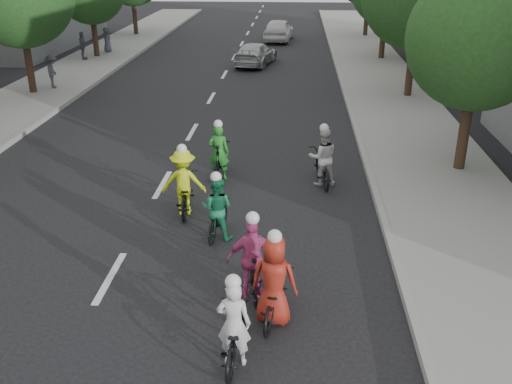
# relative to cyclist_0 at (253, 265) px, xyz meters

# --- Properties ---
(ground) EXTENTS (120.00, 120.00, 0.00)m
(ground) POSITION_rel_cyclist_0_xyz_m (-3.03, 0.40, -0.68)
(ground) COLOR black
(ground) RESTS_ON ground
(curb_left) EXTENTS (0.18, 80.00, 0.18)m
(curb_left) POSITION_rel_cyclist_0_xyz_m (-9.08, 10.40, -0.59)
(curb_left) COLOR #999993
(curb_left) RESTS_ON ground
(sidewalk_right) EXTENTS (4.00, 80.00, 0.15)m
(sidewalk_right) POSITION_rel_cyclist_0_xyz_m (4.97, 10.40, -0.61)
(sidewalk_right) COLOR gray
(sidewalk_right) RESTS_ON ground
(curb_right) EXTENTS (0.18, 80.00, 0.18)m
(curb_right) POSITION_rel_cyclist_0_xyz_m (3.02, 10.40, -0.59)
(curb_right) COLOR #999993
(curb_right) RESTS_ON ground
(tree_r_0) EXTENTS (4.00, 4.00, 5.97)m
(tree_r_0) POSITION_rel_cyclist_0_xyz_m (5.77, 7.00, 3.28)
(tree_r_0) COLOR black
(tree_r_0) RESTS_ON ground
(cyclist_0) EXTENTS (1.05, 1.60, 1.85)m
(cyclist_0) POSITION_rel_cyclist_0_xyz_m (0.00, 0.00, 0.00)
(cyclist_0) COLOR black
(cyclist_0) RESTS_ON ground
(cyclist_1) EXTENTS (1.17, 1.88, 1.88)m
(cyclist_1) POSITION_rel_cyclist_0_xyz_m (-2.03, 3.66, 0.01)
(cyclist_1) COLOR black
(cyclist_1) RESTS_ON ground
(cyclist_2) EXTENTS (0.62, 1.81, 1.80)m
(cyclist_2) POSITION_rel_cyclist_0_xyz_m (-1.44, 6.07, -0.05)
(cyclist_2) COLOR black
(cyclist_2) RESTS_ON ground
(cyclist_3) EXTENTS (0.91, 1.93, 1.83)m
(cyclist_3) POSITION_rel_cyclist_0_xyz_m (1.57, 5.81, -0.03)
(cyclist_3) COLOR black
(cyclist_3) RESTS_ON ground
(cyclist_4) EXTENTS (0.93, 1.73, 1.89)m
(cyclist_4) POSITION_rel_cyclist_0_xyz_m (0.44, -0.78, -0.02)
(cyclist_4) COLOR black
(cyclist_4) RESTS_ON ground
(cyclist_5) EXTENTS (0.83, 1.58, 1.68)m
(cyclist_5) POSITION_rel_cyclist_0_xyz_m (-1.01, 2.38, -0.05)
(cyclist_5) COLOR black
(cyclist_5) RESTS_ON ground
(cyclist_6) EXTENTS (0.69, 1.72, 1.70)m
(cyclist_6) POSITION_rel_cyclist_0_xyz_m (-0.16, -1.94, -0.13)
(cyclist_6) COLOR black
(cyclist_6) RESTS_ON ground
(follow_car_lead) EXTENTS (2.55, 4.51, 1.23)m
(follow_car_lead) POSITION_rel_cyclist_0_xyz_m (-1.58, 23.07, -0.06)
(follow_car_lead) COLOR #B4B5B9
(follow_car_lead) RESTS_ON ground
(follow_car_trail) EXTENTS (2.22, 4.67, 1.54)m
(follow_car_trail) POSITION_rel_cyclist_0_xyz_m (-0.54, 31.79, 0.09)
(follow_car_trail) COLOR silver
(follow_car_trail) RESTS_ON ground
(spectator_0) EXTENTS (0.79, 1.10, 1.55)m
(spectator_0) POSITION_rel_cyclist_0_xyz_m (-10.58, 16.25, 0.24)
(spectator_0) COLOR #454550
(spectator_0) RESTS_ON sidewalk_left
(spectator_1) EXTENTS (0.54, 0.97, 1.57)m
(spectator_1) POSITION_rel_cyclist_0_xyz_m (-11.63, 23.24, 0.25)
(spectator_1) COLOR #545360
(spectator_1) RESTS_ON sidewalk_left
(spectator_2) EXTENTS (0.58, 0.79, 1.49)m
(spectator_2) POSITION_rel_cyclist_0_xyz_m (-10.98, 25.78, 0.21)
(spectator_2) COLOR #52525F
(spectator_2) RESTS_ON sidewalk_left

